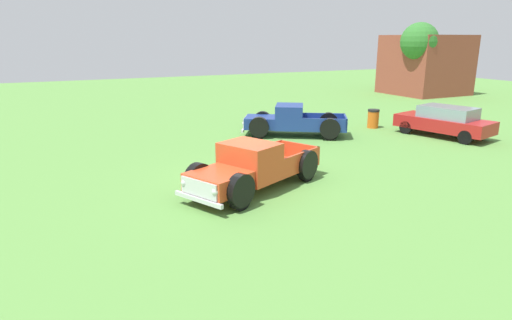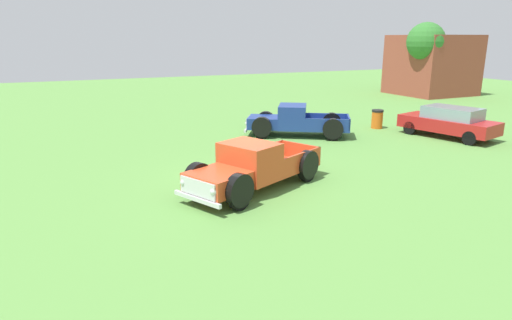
{
  "view_description": "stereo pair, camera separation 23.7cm",
  "coord_description": "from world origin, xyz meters",
  "px_view_note": "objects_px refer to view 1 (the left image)",
  "views": [
    {
      "loc": [
        12.21,
        -5.57,
        4.47
      ],
      "look_at": [
        0.63,
        0.06,
        0.9
      ],
      "focal_mm": 30.96,
      "sensor_mm": 36.0,
      "label": 1
    },
    {
      "loc": [
        12.32,
        -5.35,
        4.47
      ],
      "look_at": [
        0.63,
        0.06,
        0.9
      ],
      "focal_mm": 30.96,
      "sensor_mm": 36.0,
      "label": 2
    }
  ],
  "objects_px": {
    "sedan_distant_a": "(445,121)",
    "pickup_truck_behind_left": "(288,121)",
    "trash_can": "(373,119)",
    "pickup_truck_foreground": "(249,169)",
    "oak_tree_east": "(419,42)"
  },
  "relations": [
    {
      "from": "sedan_distant_a",
      "to": "oak_tree_east",
      "type": "xyz_separation_m",
      "value": [
        -11.26,
        9.46,
        3.42
      ]
    },
    {
      "from": "pickup_truck_foreground",
      "to": "trash_can",
      "type": "height_order",
      "value": "pickup_truck_foreground"
    },
    {
      "from": "pickup_truck_foreground",
      "to": "trash_can",
      "type": "relative_size",
      "value": 5.37
    },
    {
      "from": "sedan_distant_a",
      "to": "pickup_truck_behind_left",
      "type": "bearing_deg",
      "value": -117.39
    },
    {
      "from": "pickup_truck_behind_left",
      "to": "oak_tree_east",
      "type": "bearing_deg",
      "value": 116.39
    },
    {
      "from": "sedan_distant_a",
      "to": "trash_can",
      "type": "xyz_separation_m",
      "value": [
        -3.08,
        -1.59,
        -0.27
      ]
    },
    {
      "from": "sedan_distant_a",
      "to": "oak_tree_east",
      "type": "relative_size",
      "value": 0.81
    },
    {
      "from": "pickup_truck_behind_left",
      "to": "oak_tree_east",
      "type": "xyz_separation_m",
      "value": [
        -7.91,
        15.93,
        3.47
      ]
    },
    {
      "from": "pickup_truck_foreground",
      "to": "oak_tree_east",
      "type": "bearing_deg",
      "value": 124.2
    },
    {
      "from": "sedan_distant_a",
      "to": "trash_can",
      "type": "distance_m",
      "value": 3.48
    },
    {
      "from": "pickup_truck_behind_left",
      "to": "oak_tree_east",
      "type": "height_order",
      "value": "oak_tree_east"
    },
    {
      "from": "pickup_truck_foreground",
      "to": "sedan_distant_a",
      "type": "relative_size",
      "value": 1.12
    },
    {
      "from": "pickup_truck_foreground",
      "to": "pickup_truck_behind_left",
      "type": "distance_m",
      "value": 8.03
    },
    {
      "from": "pickup_truck_foreground",
      "to": "sedan_distant_a",
      "type": "xyz_separation_m",
      "value": [
        -2.95,
        11.45,
        0.04
      ]
    },
    {
      "from": "sedan_distant_a",
      "to": "trash_can",
      "type": "relative_size",
      "value": 4.79
    }
  ]
}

